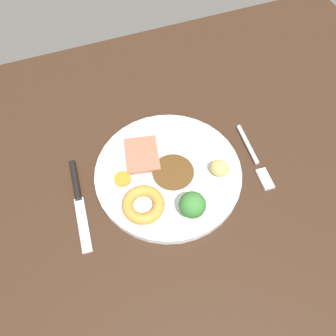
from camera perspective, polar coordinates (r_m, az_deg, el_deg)
dining_table at (r=69.38cm, az=0.63°, el=-1.72°), size 120.00×84.00×3.60cm
dinner_plate at (r=67.14cm, az=-0.00°, el=-0.77°), size 27.53×27.53×1.40cm
gravy_pool at (r=66.17cm, az=0.47°, el=-0.74°), size 7.82×7.82×0.30cm
meat_slice_main at (r=68.23cm, az=-4.19°, el=2.15°), size 7.73×9.11×0.80cm
yorkshire_pudding at (r=62.18cm, az=-3.98°, el=-5.86°), size 7.51×7.51×2.03cm
roast_potato_left at (r=65.59cm, az=8.22°, el=-0.00°), size 4.62×4.64×3.32cm
carrot_coin_front at (r=65.82cm, az=-7.27°, el=-1.76°), size 3.14×3.14×0.60cm
broccoli_floret at (r=59.45cm, az=3.65°, el=-6.06°), size 4.59×4.59×5.78cm
fork at (r=71.32cm, az=13.66°, el=1.55°), size 2.47×15.31×0.90cm
knife at (r=67.04cm, az=-14.19°, el=-4.35°), size 2.82×18.56×1.20cm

